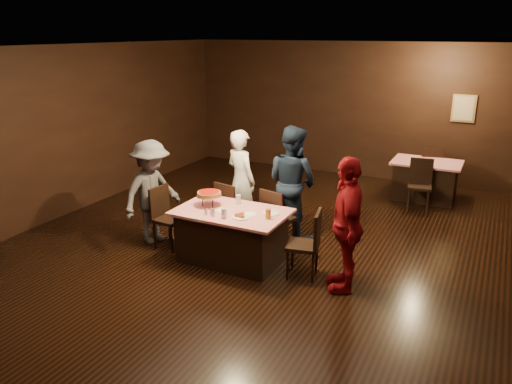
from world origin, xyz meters
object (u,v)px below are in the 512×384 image
diner_grey_knit (152,192)px  pizza_stand (209,194)px  glass_front_left (224,213)px  glass_back (238,200)px  chair_far_right (278,218)px  chair_end_right (303,244)px  chair_back_near (420,185)px  back_table (425,180)px  chair_far_left (233,210)px  diner_white_jacket (241,181)px  plate_empty (271,213)px  chair_back_far (430,169)px  chair_end_left (169,218)px  diner_navy_hoodie (292,182)px  diner_red_shirt (347,224)px  main_table (232,236)px  glass_amber (268,214)px

diner_grey_knit → pizza_stand: 1.06m
glass_front_left → glass_back: bearing=99.5°
chair_far_right → chair_end_right: (0.70, -0.75, 0.00)m
chair_back_near → glass_front_left: chair_back_near is taller
glass_front_left → back_table: bearing=65.6°
chair_far_left → pizza_stand: (0.00, -0.70, 0.48)m
chair_end_right → diner_white_jacket: diner_white_jacket is taller
diner_white_jacket → pizza_stand: bearing=116.8°
diner_grey_knit → plate_empty: size_ratio=6.58×
chair_far_right → chair_back_far: (1.67, 4.01, 0.00)m
chair_end_left → chair_end_right: same height
chair_back_near → plate_empty: chair_back_near is taller
chair_far_left → back_table: bearing=-113.2°
chair_back_near → plate_empty: 3.65m
diner_navy_hoodie → chair_end_right: bearing=137.5°
diner_white_jacket → pizza_stand: diner_white_jacket is taller
chair_back_near → diner_red_shirt: diner_red_shirt is taller
chair_end_right → diner_red_shirt: diner_red_shirt is taller
diner_white_jacket → diner_navy_hoodie: 0.87m
chair_end_left → diner_grey_knit: 0.50m
diner_navy_hoodie → glass_front_left: 1.60m
chair_far_right → chair_end_right: 1.03m
main_table → chair_end_left: 1.10m
diner_white_jacket → diner_navy_hoodie: size_ratio=0.94×
back_table → chair_far_right: size_ratio=1.37×
chair_back_near → glass_amber: (-1.47, -3.51, 0.37)m
diner_red_shirt → pizza_stand: (-2.10, 0.12, 0.06)m
diner_navy_hoodie → pizza_stand: (-0.81, -1.21, 0.04)m
glass_front_left → plate_empty: bearing=42.0°
back_table → chair_back_far: (0.00, 0.60, 0.09)m
diner_red_shirt → pizza_stand: 2.11m
main_table → glass_amber: size_ratio=11.43×
chair_far_left → glass_back: bearing=140.6°
diner_red_shirt → chair_far_left: bearing=-133.5°
diner_navy_hoodie → plate_empty: diner_navy_hoodie is taller
back_table → glass_back: (-2.12, -3.86, 0.46)m
back_table → diner_red_shirt: diner_red_shirt is taller
chair_end_left → diner_red_shirt: bearing=-86.0°
chair_back_near → diner_white_jacket: bearing=-145.4°
chair_far_right → glass_front_left: size_ratio=6.79×
diner_grey_knit → glass_back: (1.40, 0.25, 0.02)m
plate_empty → diner_white_jacket: bearing=135.5°
chair_far_right → diner_red_shirt: 1.59m
diner_grey_knit → diner_red_shirt: bearing=-80.8°
plate_empty → chair_back_near: bearing=65.3°
glass_front_left → chair_far_left: bearing=113.2°
chair_far_left → chair_back_near: bearing=-119.6°
chair_far_left → chair_back_near: (2.47, 2.71, 0.00)m
diner_white_jacket → diner_grey_knit: (-1.00, -1.09, -0.03)m
diner_white_jacket → diner_grey_knit: diner_white_jacket is taller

